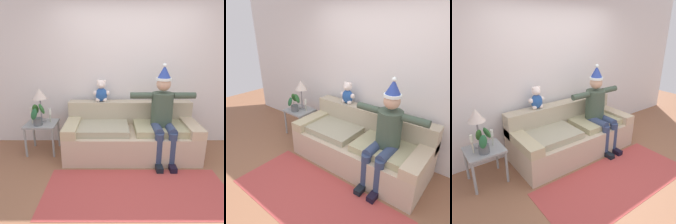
{
  "view_description": "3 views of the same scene",
  "coord_description": "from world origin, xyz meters",
  "views": [
    {
      "loc": [
        -0.31,
        -2.46,
        1.82
      ],
      "look_at": [
        -0.32,
        0.92,
        0.76
      ],
      "focal_mm": 35.56,
      "sensor_mm": 36.0,
      "label": 1
    },
    {
      "loc": [
        1.53,
        -1.48,
        2.14
      ],
      "look_at": [
        -0.33,
        0.83,
        0.87
      ],
      "focal_mm": 33.5,
      "sensor_mm": 36.0,
      "label": 2
    },
    {
      "loc": [
        -2.19,
        -1.78,
        2.13
      ],
      "look_at": [
        -0.2,
        0.94,
        0.81
      ],
      "focal_mm": 35.65,
      "sensor_mm": 36.0,
      "label": 3
    }
  ],
  "objects": [
    {
      "name": "teddy_bear",
      "position": [
        -0.5,
        1.3,
        1.01
      ],
      "size": [
        0.29,
        0.17,
        0.38
      ],
      "color": "#27529F",
      "rests_on": "couch"
    },
    {
      "name": "candle_short",
      "position": [
        -1.36,
        1.09,
        0.68
      ],
      "size": [
        0.04,
        0.04,
        0.24
      ],
      "color": "beige",
      "rests_on": "side_table"
    },
    {
      "name": "area_rug",
      "position": [
        0.0,
        -0.07,
        0.0
      ],
      "size": [
        2.36,
        1.01,
        0.01
      ],
      "primitive_type": "cube",
      "color": "#B2433F",
      "rests_on": "ground_plane"
    },
    {
      "name": "potted_plant",
      "position": [
        -1.52,
        0.94,
        0.69
      ],
      "size": [
        0.24,
        0.27,
        0.37
      ],
      "color": "#585D61",
      "rests_on": "side_table"
    },
    {
      "name": "side_table",
      "position": [
        -1.5,
        1.05,
        0.44
      ],
      "size": [
        0.51,
        0.46,
        0.53
      ],
      "color": "#909598",
      "rests_on": "ground_plane"
    },
    {
      "name": "person_seated",
      "position": [
        0.48,
        0.84,
        0.77
      ],
      "size": [
        1.02,
        0.77,
        1.52
      ],
      "color": "#3D4F40",
      "rests_on": "ground_plane"
    },
    {
      "name": "candle_tall",
      "position": [
        -1.64,
        1.03,
        0.7
      ],
      "size": [
        0.04,
        0.04,
        0.27
      ],
      "color": "beige",
      "rests_on": "side_table"
    },
    {
      "name": "table_lamp",
      "position": [
        -1.52,
        1.14,
        0.98
      ],
      "size": [
        0.24,
        0.24,
        0.57
      ],
      "color": "gray",
      "rests_on": "side_table"
    },
    {
      "name": "ground_plane",
      "position": [
        0.0,
        0.0,
        0.0
      ],
      "size": [
        10.0,
        10.0,
        0.0
      ],
      "primitive_type": "plane",
      "color": "#8F5D41"
    },
    {
      "name": "couch",
      "position": [
        0.0,
        1.0,
        0.33
      ],
      "size": [
        2.13,
        0.94,
        0.84
      ],
      "color": "#C2AE95",
      "rests_on": "ground_plane"
    },
    {
      "name": "back_wall",
      "position": [
        0.0,
        1.55,
        1.35
      ],
      "size": [
        7.0,
        0.1,
        2.7
      ],
      "primitive_type": "cube",
      "color": "silver",
      "rests_on": "ground_plane"
    }
  ]
}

